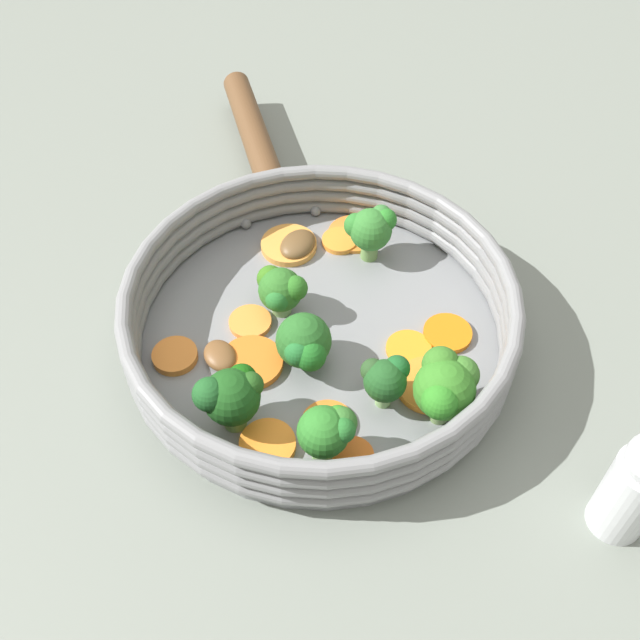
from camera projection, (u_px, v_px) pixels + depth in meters
The scene contains 28 objects.
ground_plane at pixel (320, 343), 0.56m from camera, with size 4.00×4.00×0.00m, color slate.
skillet at pixel (320, 338), 0.55m from camera, with size 0.27×0.27×0.01m, color gray.
skillet_rim_wall at pixel (320, 312), 0.53m from camera, with size 0.28×0.28×0.05m.
skillet_handle at pixel (255, 138), 0.68m from camera, with size 0.03×0.03×0.18m, color brown.
skillet_rivet_left at pixel (316, 211), 0.63m from camera, with size 0.01×0.01×0.01m, color gray.
skillet_rivet_right at pixel (246, 223), 0.62m from camera, with size 0.01×0.01×0.01m, color gray.
carrot_slice_0 at pixel (352, 457), 0.48m from camera, with size 0.03×0.03×0.01m, color orange.
carrot_slice_1 at pixel (429, 385), 0.52m from camera, with size 0.05×0.05×0.01m, color orange.
carrot_slice_2 at pixel (268, 444), 0.49m from camera, with size 0.04×0.04×0.01m, color orange.
carrot_slice_3 at pixel (448, 333), 0.55m from camera, with size 0.04×0.04×0.00m, color orange.
carrot_slice_4 at pixel (250, 321), 0.55m from camera, with size 0.03×0.03×0.00m, color orange.
carrot_slice_5 at pixel (328, 423), 0.50m from camera, with size 0.04×0.04×0.00m, color orange.
carrot_slice_6 at pixel (251, 362), 0.53m from camera, with size 0.05×0.05×0.01m, color orange.
carrot_slice_7 at pixel (175, 356), 0.53m from camera, with size 0.03×0.03×0.01m, color orange.
carrot_slice_8 at pixel (409, 349), 0.54m from camera, with size 0.03×0.03×0.00m, color orange.
carrot_slice_9 at pixel (340, 241), 0.61m from camera, with size 0.03×0.03×0.00m, color orange.
carrot_slice_10 at pixel (289, 245), 0.60m from camera, with size 0.05×0.05×0.01m, color #EC9A40.
carrot_slice_11 at pixel (354, 234), 0.61m from camera, with size 0.04×0.04×0.00m, color orange.
broccoli_floret_0 at pixel (386, 378), 0.49m from camera, with size 0.03×0.03×0.04m.
broccoli_floret_1 at pixel (371, 228), 0.58m from camera, with size 0.04×0.03×0.05m.
broccoli_floret_2 at pixel (303, 344), 0.51m from camera, with size 0.04×0.04×0.04m.
broccoli_floret_3 at pixel (231, 395), 0.48m from camera, with size 0.04×0.04×0.05m.
broccoli_floret_4 at pixel (329, 430), 0.46m from camera, with size 0.04×0.03×0.05m.
broccoli_floret_5 at pixel (445, 386), 0.48m from camera, with size 0.04×0.05×0.05m.
broccoli_floret_6 at pixel (280, 290), 0.54m from camera, with size 0.04×0.04×0.04m.
mushroom_piece_0 at pixel (220, 356), 0.53m from camera, with size 0.03×0.02×0.01m, color brown.
mushroom_piece_1 at pixel (298, 244), 0.60m from camera, with size 0.03×0.03×0.01m, color brown.
salt_shaker at pixel (636, 486), 0.43m from camera, with size 0.03×0.03×0.09m.
Camera 1 is at (0.06, -0.34, 0.44)m, focal length 42.00 mm.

